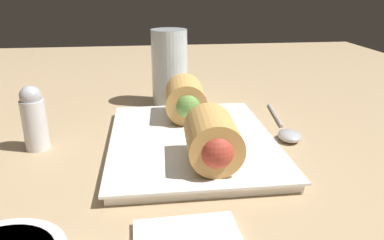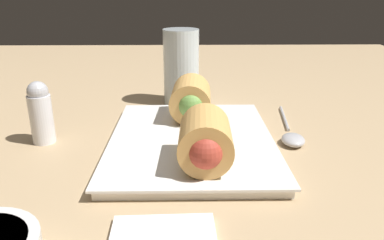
{
  "view_description": "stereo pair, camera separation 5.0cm",
  "coord_description": "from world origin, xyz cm",
  "px_view_note": "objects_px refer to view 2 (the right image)",
  "views": [
    {
      "loc": [
        -45.53,
        5.73,
        23.55
      ],
      "look_at": [
        1.49,
        -0.06,
        5.95
      ],
      "focal_mm": 35.0,
      "sensor_mm": 36.0,
      "label": 1
    },
    {
      "loc": [
        -45.88,
        0.73,
        23.55
      ],
      "look_at": [
        1.49,
        -0.06,
        5.95
      ],
      "focal_mm": 35.0,
      "sensor_mm": 36.0,
      "label": 2
    }
  ],
  "objects_px": {
    "salt_shaker": "(41,112)",
    "serving_plate": "(192,142)",
    "spoon": "(292,137)",
    "drinking_glass": "(181,67)"
  },
  "relations": [
    {
      "from": "spoon",
      "to": "salt_shaker",
      "type": "xyz_separation_m",
      "value": [
        0.0,
        0.35,
        0.04
      ]
    },
    {
      "from": "serving_plate",
      "to": "spoon",
      "type": "bearing_deg",
      "value": -83.25
    },
    {
      "from": "salt_shaker",
      "to": "serving_plate",
      "type": "bearing_deg",
      "value": -95.51
    },
    {
      "from": "drinking_glass",
      "to": "salt_shaker",
      "type": "distance_m",
      "value": 0.27
    },
    {
      "from": "serving_plate",
      "to": "drinking_glass",
      "type": "xyz_separation_m",
      "value": [
        0.2,
        0.02,
        0.06
      ]
    },
    {
      "from": "spoon",
      "to": "serving_plate",
      "type": "bearing_deg",
      "value": 96.75
    },
    {
      "from": "drinking_glass",
      "to": "spoon",
      "type": "bearing_deg",
      "value": -139.12
    },
    {
      "from": "spoon",
      "to": "salt_shaker",
      "type": "bearing_deg",
      "value": 89.47
    },
    {
      "from": "serving_plate",
      "to": "salt_shaker",
      "type": "bearing_deg",
      "value": 84.49
    },
    {
      "from": "serving_plate",
      "to": "salt_shaker",
      "type": "relative_size",
      "value": 3.18
    }
  ]
}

